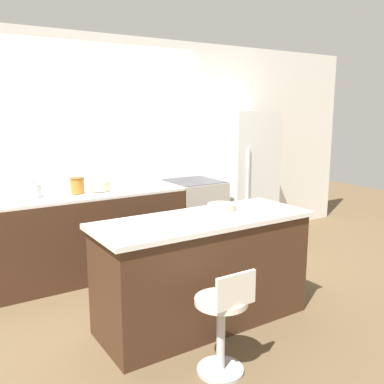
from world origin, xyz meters
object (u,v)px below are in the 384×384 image
object	(u,v)px
refrigerator	(243,178)
kettle	(32,189)
mixing_bowl	(100,186)
oven_range	(194,217)
stool_chair	(223,322)

from	to	relation	value
refrigerator	kettle	bearing A→B (deg)	179.99
refrigerator	mixing_bowl	world-z (taller)	refrigerator
oven_range	mixing_bowl	distance (m)	1.30
oven_range	kettle	bearing A→B (deg)	179.76
kettle	mixing_bowl	world-z (taller)	kettle
stool_chair	mixing_bowl	bearing A→B (deg)	89.89
oven_range	refrigerator	world-z (taller)	refrigerator
oven_range	stool_chair	bearing A→B (deg)	-118.62
stool_chair	kettle	bearing A→B (deg)	107.41
kettle	mixing_bowl	size ratio (longest dim) A/B	1.05
mixing_bowl	kettle	bearing A→B (deg)	180.00
stool_chair	kettle	size ratio (longest dim) A/B	3.37
refrigerator	oven_range	bearing A→B (deg)	-179.44
oven_range	stool_chair	distance (m)	2.51
refrigerator	kettle	size ratio (longest dim) A/B	7.77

